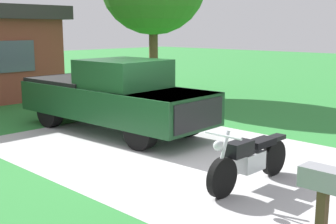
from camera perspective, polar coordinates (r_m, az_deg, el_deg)
ground_plane at (r=9.65m, az=0.54°, el=-5.25°), size 80.00×80.00×0.00m
driveway_pad at (r=9.65m, az=0.54°, el=-5.23°), size 5.65×8.31×0.01m
motorcycle at (r=7.66m, az=10.53°, el=-6.04°), size 2.21×0.70×1.09m
pickup_truck at (r=11.54m, az=-7.25°, el=2.17°), size 2.25×5.71×1.90m
mailbox at (r=4.90m, az=19.51°, el=-10.02°), size 0.26×0.48×1.26m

